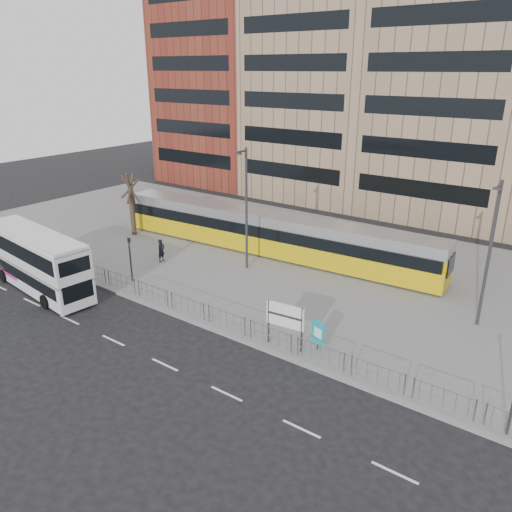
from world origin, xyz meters
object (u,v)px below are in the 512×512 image
Objects in this scene: lamp_post_west at (246,205)px; lamp_post_east at (490,250)px; double_decker_bus at (37,259)px; bare_tree at (129,171)px; tram at (269,233)px; pedestrian at (161,250)px; traffic_light_west at (130,254)px; ad_panel at (318,333)px; station_sign at (285,318)px.

lamp_post_west is 15.94m from lamp_post_east.
bare_tree is (-3.84, 11.30, 3.62)m from double_decker_bus.
double_decker_bus is at bearing -123.87° from tram.
double_decker_bus reaches higher than pedestrian.
traffic_light_west is at bearing 53.77° from double_decker_bus.
ad_panel is 0.94× the size of pedestrian.
tram is 3.56× the size of bare_tree.
traffic_light_west is at bearing -168.29° from pedestrian.
station_sign is 11.76m from lamp_post_east.
traffic_light_west is at bearing -41.49° from bare_tree.
bare_tree reaches higher than tram.
double_decker_bus is 1.17× the size of lamp_post_west.
double_decker_bus is 16.79m from tram.
lamp_post_east is at bearing -13.08° from tram.
ad_panel is at bearing 1.61° from traffic_light_west.
station_sign is 0.80× the size of traffic_light_west.
double_decker_bus reaches higher than traffic_light_west.
lamp_post_east is (20.86, 7.45, 2.59)m from traffic_light_west.
tram reaches higher than ad_panel.
double_decker_bus is 19.29m from ad_panel.
ad_panel is at bearing -48.92° from tram.
pedestrian is at bearing 75.87° from double_decker_bus.
lamp_post_west is (-8.35, 7.63, 3.04)m from station_sign.
station_sign is at bearing -112.00° from pedestrian.
lamp_post_west reaches higher than lamp_post_east.
tram is 11.07m from traffic_light_west.
traffic_light_west reaches higher than station_sign.
station_sign is 22.93m from bare_tree.
tram is 11.12× the size of station_sign.
ad_panel is (1.54, 0.78, -0.74)m from station_sign.
pedestrian is 7.63m from lamp_post_west.
double_decker_bus is 4.13× the size of station_sign.
tram reaches higher than station_sign.
double_decker_bus is at bearing -175.20° from station_sign.
ad_panel is 0.19× the size of lamp_post_west.
lamp_post_east reaches higher than bare_tree.
tram is 16.91m from lamp_post_east.
tram reaches higher than pedestrian.
ad_panel is 10.46m from lamp_post_east.
ad_panel is 0.21× the size of bare_tree.
lamp_post_east is at bearing 3.33° from lamp_post_west.
lamp_post_west is at bearing 131.64° from station_sign.
lamp_post_west reaches higher than bare_tree.
lamp_post_east is at bearing 31.43° from double_decker_bus.
lamp_post_west is at bearing 56.65° from double_decker_bus.
lamp_post_east is (15.91, 0.93, -0.19)m from lamp_post_west.
bare_tree is at bearing 141.38° from traffic_light_west.
traffic_light_west is 0.35× the size of lamp_post_west.
lamp_post_west is (8.93, 10.91, 2.73)m from double_decker_bus.
traffic_light_west is 0.37× the size of lamp_post_east.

